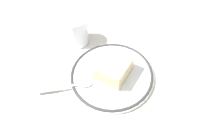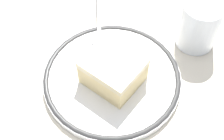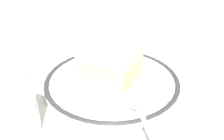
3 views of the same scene
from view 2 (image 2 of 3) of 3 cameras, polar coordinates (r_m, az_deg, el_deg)
name	(u,v)px [view 2 (image 2 of 3)]	position (r m, az deg, el deg)	size (l,w,h in m)	color
ground_plane	(105,91)	(0.56, -1.24, -3.45)	(2.40, 2.40, 0.00)	#B7B2A8
placemat	(105,90)	(0.56, -1.25, -3.41)	(0.54, 0.32, 0.00)	beige
plate	(112,78)	(0.56, 0.00, -1.40)	(0.23, 0.23, 0.01)	white
cake_slice	(113,70)	(0.54, 0.20, -0.08)	(0.11, 0.12, 0.05)	beige
spoon	(99,29)	(0.62, -2.17, 6.92)	(0.05, 0.15, 0.01)	silver
cup	(198,27)	(0.61, 14.23, 7.01)	(0.07, 0.07, 0.09)	silver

